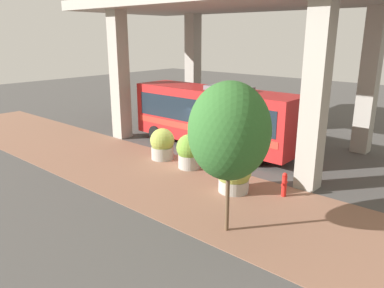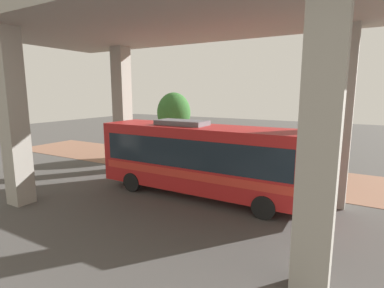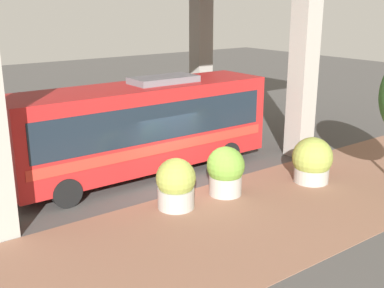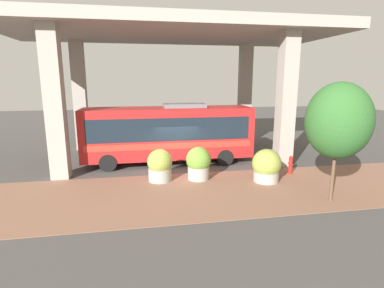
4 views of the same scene
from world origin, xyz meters
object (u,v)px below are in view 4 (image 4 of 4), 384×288
at_px(fire_hydrant, 290,165).
at_px(planter_back, 199,163).
at_px(planter_middle, 160,166).
at_px(street_tree_near, 338,121).
at_px(planter_front, 266,166).
at_px(bus, 168,131).

distance_m(fire_hydrant, planter_back, 5.23).
xyz_separation_m(planter_middle, street_tree_near, (-3.95, -7.13, 2.68)).
bearing_deg(planter_front, planter_back, 73.74).
bearing_deg(planter_back, planter_middle, 87.30).
bearing_deg(bus, planter_front, -134.13).
relative_size(planter_front, planter_middle, 1.02).
bearing_deg(planter_front, planter_middle, 78.70).
xyz_separation_m(fire_hydrant, planter_middle, (0.13, 7.25, 0.29)).
bearing_deg(planter_back, street_tree_near, -127.11).
xyz_separation_m(bus, planter_front, (-4.46, -4.60, -1.21)).
bearing_deg(planter_middle, bus, -13.23).
xyz_separation_m(planter_middle, planter_back, (-0.10, -2.03, 0.04)).
bearing_deg(fire_hydrant, planter_back, 89.62).
xyz_separation_m(planter_front, planter_middle, (1.08, 5.39, 0.00)).
distance_m(bus, street_tree_near, 9.80).
height_order(bus, street_tree_near, street_tree_near).
bearing_deg(planter_front, bus, 45.87).
distance_m(fire_hydrant, planter_front, 2.10).
xyz_separation_m(planter_front, planter_back, (0.98, 3.37, 0.05)).
bearing_deg(planter_back, fire_hydrant, -90.38).
relative_size(bus, planter_back, 5.97).
distance_m(bus, planter_middle, 3.68).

